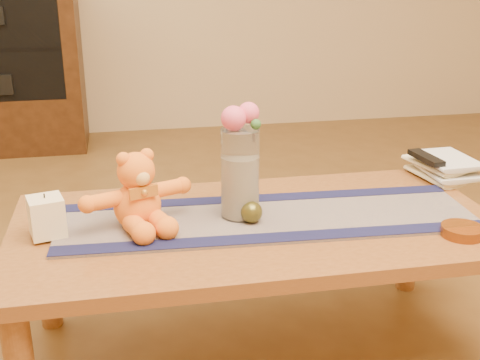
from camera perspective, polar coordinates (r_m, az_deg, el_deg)
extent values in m
plane|color=brown|center=(2.00, 1.46, -15.74)|extent=(5.50, 5.50, 0.00)
cube|color=brown|center=(1.78, 1.58, -4.43)|extent=(1.40, 0.70, 0.04)
cylinder|color=brown|center=(2.12, -17.58, -7.98)|extent=(0.07, 0.07, 0.41)
cylinder|color=brown|center=(2.33, 15.52, -5.18)|extent=(0.07, 0.07, 0.41)
cube|color=#17163F|center=(1.79, 2.62, -3.53)|extent=(1.22, 0.41, 0.01)
cube|color=#131439|center=(1.66, 3.56, -5.34)|extent=(1.20, 0.12, 0.00)
cube|color=#131439|center=(1.92, 1.82, -1.69)|extent=(1.20, 0.12, 0.00)
cube|color=#FBE8B9|center=(1.73, -17.56, -3.25)|extent=(0.11, 0.11, 0.11)
cylinder|color=black|center=(1.71, -17.76, -1.41)|extent=(0.00, 0.00, 0.01)
cylinder|color=silver|center=(1.74, 0.00, 0.61)|extent=(0.11, 0.11, 0.26)
cylinder|color=beige|center=(1.76, 0.00, -0.59)|extent=(0.09, 0.09, 0.18)
sphere|color=#ED5376|center=(1.68, -0.60, 5.76)|extent=(0.07, 0.07, 0.07)
sphere|color=#ED5376|center=(1.70, 0.80, 6.28)|extent=(0.06, 0.06, 0.06)
sphere|color=#4B53A3|center=(1.73, 0.10, 5.94)|extent=(0.04, 0.04, 0.04)
sphere|color=#4B53A3|center=(1.71, -1.12, 5.50)|extent=(0.04, 0.04, 0.04)
sphere|color=#33662D|center=(1.69, 1.47, 5.22)|extent=(0.03, 0.03, 0.03)
sphere|color=#4B4719|center=(1.73, 1.08, -3.00)|extent=(0.08, 0.08, 0.06)
imported|color=#F6EABE|center=(2.18, 16.60, 0.22)|extent=(0.20, 0.25, 0.02)
imported|color=#F6EABE|center=(2.17, 16.81, 0.67)|extent=(0.17, 0.23, 0.02)
imported|color=#F6EABE|center=(2.17, 16.52, 1.17)|extent=(0.21, 0.25, 0.02)
imported|color=#F6EABE|center=(2.16, 16.86, 1.63)|extent=(0.17, 0.23, 0.02)
cube|color=black|center=(2.15, 16.93, 2.00)|extent=(0.06, 0.16, 0.02)
cylinder|color=#BF5914|center=(1.78, 19.97, -4.48)|extent=(0.15, 0.15, 0.03)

